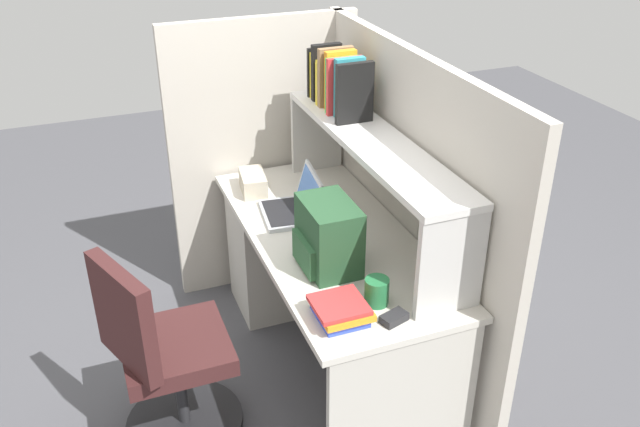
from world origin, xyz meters
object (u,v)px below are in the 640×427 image
(office_chair, at_px, (165,364))
(laptop, at_px, (294,205))
(computer_mouse, at_px, (394,318))
(backpack, at_px, (327,237))
(snack_canister, at_px, (377,291))
(tissue_box, at_px, (253,183))
(paper_cup, at_px, (313,232))

(office_chair, bearing_deg, laptop, -79.80)
(computer_mouse, xyz_separation_m, office_chair, (-0.47, -0.81, -0.35))
(backpack, distance_m, snack_canister, 0.34)
(laptop, height_order, office_chair, laptop)
(snack_canister, relative_size, office_chair, 0.12)
(backpack, relative_size, tissue_box, 1.36)
(computer_mouse, xyz_separation_m, snack_canister, (-0.13, -0.01, 0.04))
(laptop, xyz_separation_m, snack_canister, (0.80, 0.06, 0.00))
(backpack, relative_size, office_chair, 0.32)
(paper_cup, xyz_separation_m, office_chair, (0.19, -0.73, -0.38))
(paper_cup, bearing_deg, snack_canister, 7.37)
(paper_cup, bearing_deg, backpack, -3.41)
(paper_cup, relative_size, office_chair, 0.10)
(backpack, xyz_separation_m, tissue_box, (-0.79, -0.10, -0.10))
(snack_canister, bearing_deg, laptop, -175.47)
(laptop, distance_m, backpack, 0.49)
(backpack, xyz_separation_m, paper_cup, (-0.21, 0.01, -0.10))
(snack_canister, xyz_separation_m, office_chair, (-0.34, -0.80, -0.39))
(office_chair, bearing_deg, backpack, -113.49)
(office_chair, bearing_deg, snack_canister, -134.58)
(computer_mouse, relative_size, office_chair, 0.11)
(paper_cup, bearing_deg, office_chair, -75.47)
(laptop, distance_m, snack_canister, 0.80)
(paper_cup, distance_m, tissue_box, 0.59)
(computer_mouse, relative_size, tissue_box, 0.47)
(computer_mouse, distance_m, tissue_box, 1.25)
(tissue_box, bearing_deg, backpack, 14.62)
(office_chair, bearing_deg, tissue_box, -60.62)
(laptop, relative_size, backpack, 1.13)
(backpack, distance_m, computer_mouse, 0.47)
(backpack, bearing_deg, paper_cup, 176.59)
(office_chair, bearing_deg, computer_mouse, -141.60)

